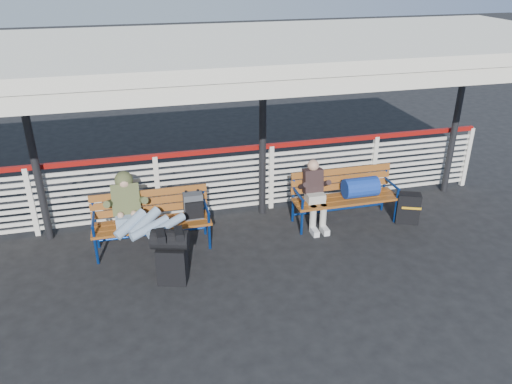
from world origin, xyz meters
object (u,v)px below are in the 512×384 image
object	(u,v)px
bench_right	(352,189)
traveler_man	(142,218)
suitcase_side	(408,208)
luggage_stack	(171,255)
bench_left	(162,213)
companion_person	(315,194)

from	to	relation	value
bench_right	traveler_man	world-z (taller)	traveler_man
traveler_man	suitcase_side	size ratio (longest dim) A/B	3.04
luggage_stack	bench_left	world-z (taller)	bench_left
luggage_stack	bench_left	xyz separation A→B (m)	(-0.04, 1.04, 0.12)
bench_left	traveler_man	bearing A→B (deg)	-131.43
bench_left	companion_person	distance (m)	2.53
bench_left	suitcase_side	distance (m)	4.15
luggage_stack	bench_left	size ratio (longest dim) A/B	0.47
bench_right	suitcase_side	size ratio (longest dim) A/B	3.35
companion_person	suitcase_side	size ratio (longest dim) A/B	2.13
bench_right	luggage_stack	bearing A→B (deg)	-161.34
bench_right	traveler_man	xyz separation A→B (m)	(-3.51, -0.38, 0.11)
suitcase_side	bench_right	bearing A→B (deg)	-176.14
companion_person	bench_right	bearing A→B (deg)	0.60
bench_left	bench_right	size ratio (longest dim) A/B	1.00
bench_right	bench_left	bearing A→B (deg)	-179.40
traveler_man	companion_person	xyz separation A→B (m)	(2.84, 0.38, -0.11)
bench_left	luggage_stack	bearing A→B (deg)	-88.02
luggage_stack	bench_right	world-z (taller)	bench_right
suitcase_side	traveler_man	bearing A→B (deg)	-156.86
luggage_stack	bench_right	xyz separation A→B (m)	(3.17, 1.07, 0.14)
bench_left	suitcase_side	xyz separation A→B (m)	(4.13, -0.27, -0.31)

